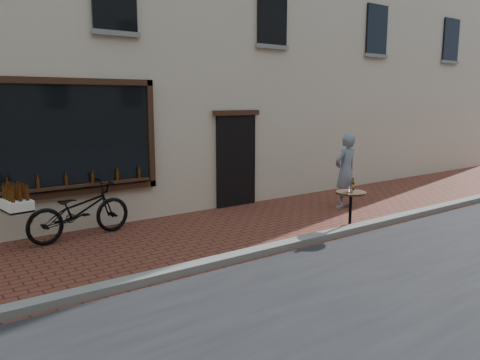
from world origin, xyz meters
TOP-DOWN VIEW (x-y plane):
  - ground at (0.00, 0.00)m, footprint 90.00×90.00m
  - kerb at (0.00, 0.20)m, footprint 90.00×0.25m
  - shop_building at (0.00, 6.50)m, footprint 28.00×6.20m
  - cargo_bicycle at (-2.10, 2.95)m, footprint 2.36×0.95m
  - bistro_table at (2.47, 0.35)m, footprint 0.60×0.60m
  - pedestrian at (3.85, 1.71)m, footprint 0.66×0.45m

SIDE VIEW (x-z plane):
  - ground at x=0.00m, z-range 0.00..0.00m
  - kerb at x=0.00m, z-range 0.00..0.12m
  - cargo_bicycle at x=-2.10m, z-range -0.03..1.09m
  - bistro_table at x=2.47m, z-range 0.03..1.06m
  - pedestrian at x=3.85m, z-range 0.00..1.78m
  - shop_building at x=0.00m, z-range 0.00..10.00m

